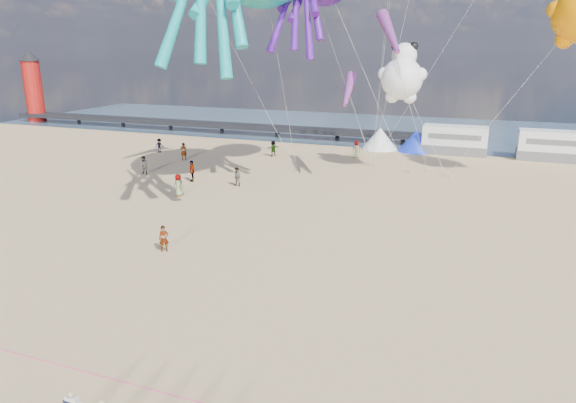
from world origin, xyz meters
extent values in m
plane|color=#D5B17B|center=(0.00, 0.00, 0.00)|extent=(120.00, 120.00, 0.00)
plane|color=#344D64|center=(0.00, 55.00, 0.02)|extent=(120.00, 120.00, 0.00)
cube|color=black|center=(-28.00, 44.00, 1.00)|extent=(60.00, 3.00, 0.50)
cylinder|color=#A5140F|center=(-56.00, 44.00, 4.50)|extent=(2.60, 2.60, 9.00)
cube|color=silver|center=(6.00, 40.00, 1.50)|extent=(6.60, 2.50, 3.00)
cube|color=silver|center=(15.50, 40.00, 1.50)|extent=(6.60, 2.50, 3.00)
cone|color=white|center=(-2.00, 40.00, 1.20)|extent=(4.00, 4.00, 2.40)
cone|color=#1933CC|center=(2.00, 40.00, 1.20)|extent=(4.00, 4.00, 2.40)
cylinder|color=#F2338C|center=(0.00, -5.00, 0.02)|extent=(34.00, 0.03, 0.03)
imported|color=tan|center=(-7.59, 5.62, 0.75)|extent=(0.65, 0.60, 1.50)
imported|color=#7F6659|center=(-3.31, 34.20, 0.90)|extent=(0.78, 0.72, 1.80)
imported|color=#7F6659|center=(-19.48, 20.44, 0.84)|extent=(0.83, 0.55, 1.69)
imported|color=#7F6659|center=(-24.09, 29.62, 0.76)|extent=(0.87, 0.93, 1.51)
imported|color=#7F6659|center=(-14.23, 19.88, 0.91)|extent=(1.14, 1.36, 1.82)
imported|color=#7F6659|center=(-11.68, 31.99, 0.83)|extent=(0.93, 1.01, 1.67)
imported|color=#7F6659|center=(-19.46, 27.04, 0.90)|extent=(1.59, 1.52, 1.80)
imported|color=#7F6659|center=(-12.84, 15.53, 0.86)|extent=(0.67, 0.75, 1.73)
imported|color=#7F6659|center=(-9.91, 19.76, 0.79)|extent=(0.86, 0.65, 1.58)
cube|color=gray|center=(-6.88, 25.90, 0.11)|extent=(0.50, 0.35, 0.22)
cube|color=gray|center=(2.50, 29.28, 0.11)|extent=(0.50, 0.35, 0.22)
cube|color=gray|center=(6.08, 28.60, 0.11)|extent=(0.50, 0.35, 0.22)
cube|color=gray|center=(4.32, 30.10, 0.11)|extent=(0.50, 0.35, 0.22)
cube|color=gray|center=(-1.02, 31.13, 0.11)|extent=(0.50, 0.35, 0.22)
camera|label=1|loc=(8.34, -17.11, 11.04)|focal=32.00mm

